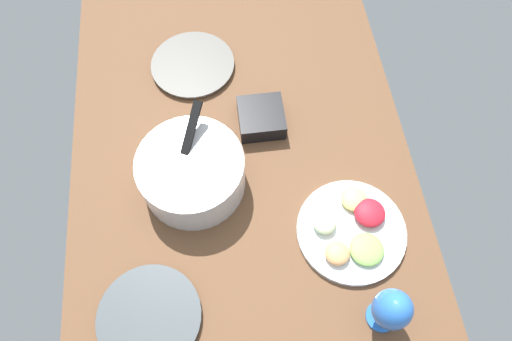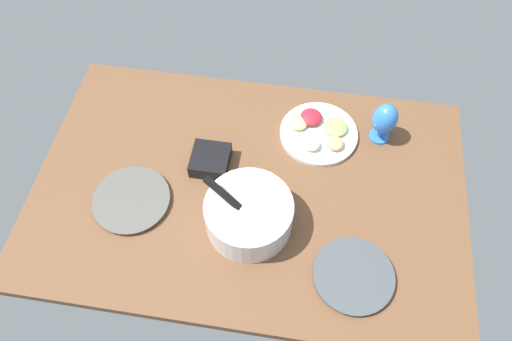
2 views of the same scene
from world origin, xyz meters
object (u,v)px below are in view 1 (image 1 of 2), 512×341
at_px(dinner_plate_left, 149,317).
at_px(hurricane_glass_blue, 391,310).
at_px(square_bowl_black, 261,117).
at_px(mixing_bowl, 192,172).
at_px(dinner_plate_right, 193,65).
at_px(fruit_platter, 352,229).

xyz_separation_m(dinner_plate_left, hurricane_glass_blue, (-0.07, -0.60, 0.10)).
bearing_deg(hurricane_glass_blue, square_bowl_black, 20.21).
height_order(mixing_bowl, hurricane_glass_blue, mixing_bowl).
distance_m(dinner_plate_left, square_bowl_black, 0.67).
distance_m(dinner_plate_right, fruit_platter, 0.77).
relative_size(mixing_bowl, fruit_platter, 1.00).
xyz_separation_m(fruit_platter, square_bowl_black, (0.39, 0.21, 0.02)).
relative_size(dinner_plate_right, hurricane_glass_blue, 1.55).
bearing_deg(mixing_bowl, square_bowl_black, -50.59).
bearing_deg(dinner_plate_right, fruit_platter, -147.67).
distance_m(mixing_bowl, square_bowl_black, 0.29).
bearing_deg(dinner_plate_left, fruit_platter, -73.83).
xyz_separation_m(mixing_bowl, square_bowl_black, (0.18, -0.22, -0.04)).
distance_m(dinner_plate_left, mixing_bowl, 0.41).
height_order(mixing_bowl, fruit_platter, mixing_bowl).
height_order(dinner_plate_right, hurricane_glass_blue, hurricane_glass_blue).
height_order(hurricane_glass_blue, square_bowl_black, hurricane_glass_blue).
relative_size(hurricane_glass_blue, square_bowl_black, 1.29).
bearing_deg(mixing_bowl, hurricane_glass_blue, -134.41).
bearing_deg(fruit_platter, dinner_plate_right, 32.33).
bearing_deg(fruit_platter, mixing_bowl, 64.22).
distance_m(mixing_bowl, hurricane_glass_blue, 0.64).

